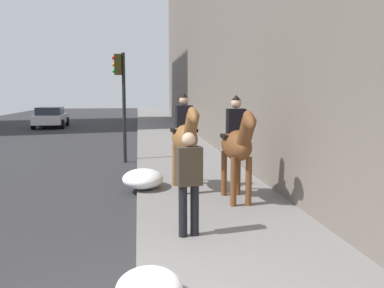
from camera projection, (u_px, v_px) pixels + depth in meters
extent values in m
ellipsoid|color=brown|center=(184.00, 138.00, 9.69)|extent=(1.54, 0.68, 0.66)
cylinder|color=brown|center=(195.00, 171.00, 9.38)|extent=(0.13, 0.13, 1.05)
cylinder|color=brown|center=(181.00, 172.00, 9.31)|extent=(0.13, 0.13, 1.05)
cylinder|color=brown|center=(187.00, 164.00, 10.25)|extent=(0.13, 0.13, 1.05)
cylinder|color=brown|center=(175.00, 165.00, 10.19)|extent=(0.13, 0.13, 1.05)
cylinder|color=brown|center=(191.00, 126.00, 8.90)|extent=(0.65, 0.33, 0.68)
ellipsoid|color=brown|center=(193.00, 115.00, 8.67)|extent=(0.64, 0.27, 0.49)
cylinder|color=black|center=(179.00, 139.00, 10.40)|extent=(0.29, 0.12, 0.55)
cube|color=black|center=(184.00, 130.00, 9.72)|extent=(0.49, 0.63, 0.08)
cube|color=black|center=(184.00, 117.00, 9.68)|extent=(0.31, 0.40, 0.55)
sphere|color=#D8AD8C|center=(184.00, 100.00, 9.63)|extent=(0.22, 0.22, 0.22)
cone|color=black|center=(184.00, 95.00, 9.61)|extent=(0.22, 0.22, 0.10)
ellipsoid|color=brown|center=(236.00, 145.00, 8.72)|extent=(1.50, 0.57, 0.66)
cylinder|color=brown|center=(249.00, 181.00, 8.39)|extent=(0.13, 0.13, 1.01)
cylinder|color=brown|center=(233.00, 182.00, 8.34)|extent=(0.13, 0.13, 1.01)
cylinder|color=brown|center=(238.00, 173.00, 9.27)|extent=(0.13, 0.13, 1.01)
cylinder|color=brown|center=(224.00, 173.00, 9.23)|extent=(0.13, 0.13, 1.01)
cylinder|color=brown|center=(246.00, 132.00, 7.92)|extent=(0.63, 0.28, 0.68)
ellipsoid|color=brown|center=(249.00, 120.00, 7.68)|extent=(0.63, 0.22, 0.49)
cylinder|color=black|center=(229.00, 145.00, 9.43)|extent=(0.28, 0.10, 0.55)
cube|color=black|center=(236.00, 136.00, 8.74)|extent=(0.44, 0.60, 0.08)
cube|color=black|center=(236.00, 122.00, 8.71)|extent=(0.28, 0.38, 0.55)
sphere|color=#D8AD8C|center=(236.00, 103.00, 8.66)|extent=(0.22, 0.22, 0.22)
cone|color=black|center=(236.00, 97.00, 8.64)|extent=(0.20, 0.20, 0.10)
cylinder|color=black|center=(183.00, 211.00, 6.58)|extent=(0.14, 0.14, 0.85)
cylinder|color=black|center=(195.00, 210.00, 6.64)|extent=(0.14, 0.14, 0.85)
cube|color=#3F3326|center=(189.00, 166.00, 6.51)|extent=(0.33, 0.44, 0.62)
sphere|color=#D8AD8C|center=(189.00, 139.00, 6.46)|extent=(0.22, 0.22, 0.22)
cube|color=silver|center=(51.00, 119.00, 28.45)|extent=(4.45, 2.04, 0.60)
cube|color=#262D38|center=(50.00, 111.00, 28.12)|extent=(2.17, 1.72, 0.52)
cylinder|color=black|center=(41.00, 122.00, 29.65)|extent=(0.65, 0.25, 0.64)
cylinder|color=black|center=(67.00, 121.00, 29.98)|extent=(0.65, 0.25, 0.64)
cylinder|color=black|center=(33.00, 125.00, 27.00)|extent=(0.65, 0.25, 0.64)
cylinder|color=black|center=(62.00, 124.00, 27.32)|extent=(0.65, 0.25, 0.64)
cylinder|color=black|center=(124.00, 109.00, 14.06)|extent=(0.12, 0.12, 3.79)
cube|color=#2D280C|center=(118.00, 65.00, 13.85)|extent=(0.20, 0.24, 0.70)
sphere|color=red|center=(114.00, 58.00, 13.80)|extent=(0.14, 0.14, 0.14)
sphere|color=orange|center=(114.00, 65.00, 13.83)|extent=(0.14, 0.14, 0.14)
sphere|color=green|center=(114.00, 71.00, 13.86)|extent=(0.14, 0.14, 0.14)
ellipsoid|color=white|center=(143.00, 179.00, 10.00)|extent=(1.30, 1.00, 0.45)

